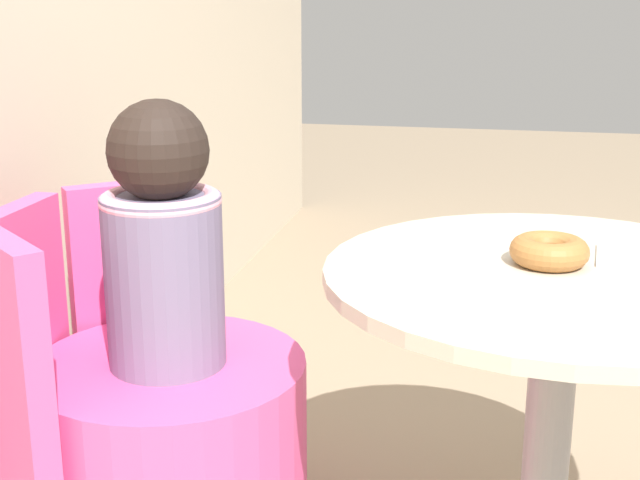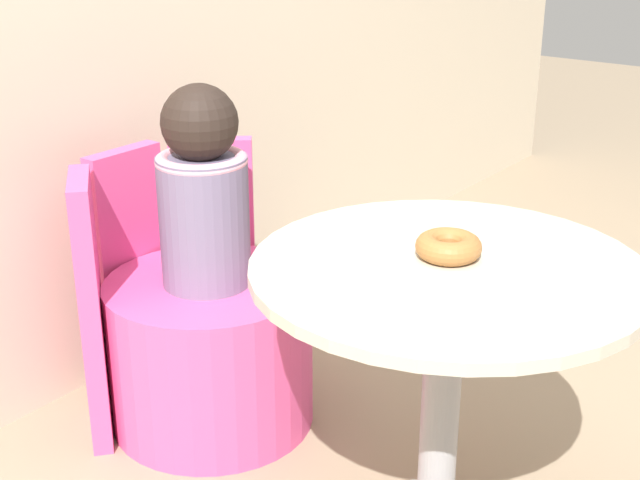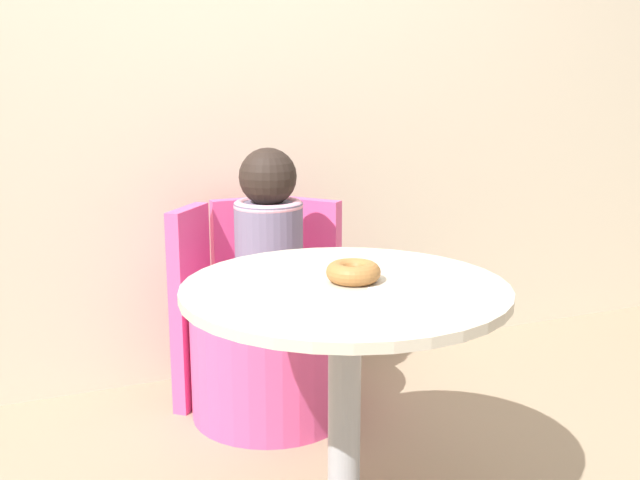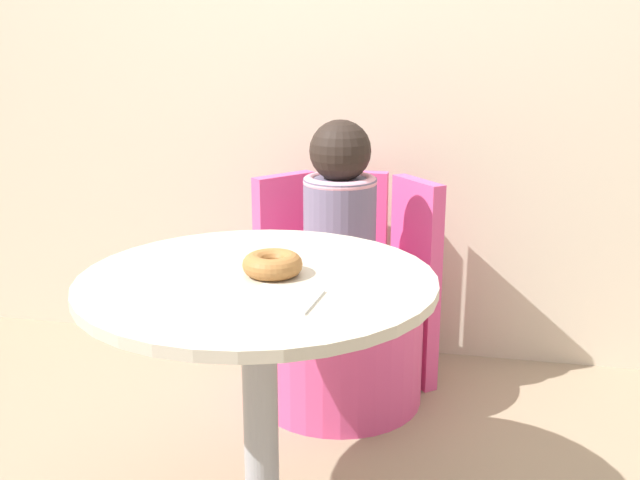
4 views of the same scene
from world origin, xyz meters
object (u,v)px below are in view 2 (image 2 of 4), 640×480
object	(u,v)px
round_table	(445,328)
donut	(449,247)
tub_chair	(211,352)
child_figure	(203,192)

from	to	relation	value
round_table	donut	distance (m)	0.17
tub_chair	donut	size ratio (longest dim) A/B	4.06
child_figure	donut	size ratio (longest dim) A/B	3.86
tub_chair	round_table	bearing A→B (deg)	-94.44
tub_chair	donut	distance (m)	0.86
round_table	tub_chair	bearing A→B (deg)	85.56
round_table	donut	size ratio (longest dim) A/B	5.93
child_figure	tub_chair	bearing A→B (deg)	-90.00
round_table	child_figure	xyz separation A→B (m)	(0.06, 0.73, 0.13)
round_table	child_figure	size ratio (longest dim) A/B	1.54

